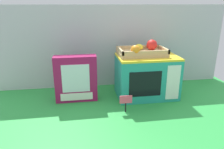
{
  "coord_description": "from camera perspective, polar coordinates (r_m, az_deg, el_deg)",
  "views": [
    {
      "loc": [
        -0.25,
        -1.24,
        0.58
      ],
      "look_at": [
        -0.05,
        0.0,
        0.16
      ],
      "focal_mm": 34.1,
      "sensor_mm": 36.0,
      "label": 1
    }
  ],
  "objects": [
    {
      "name": "price_sign",
      "position": [
        1.18,
        3.73,
        -7.16
      ],
      "size": [
        0.07,
        0.01,
        0.1
      ],
      "color": "black",
      "rests_on": "ground"
    },
    {
      "name": "ground_plane",
      "position": [
        1.39,
        2.2,
        -6.02
      ],
      "size": [
        1.7,
        1.7,
        0.0
      ],
      "primitive_type": "plane",
      "color": "green",
      "rests_on": "ground"
    },
    {
      "name": "toy_microwave",
      "position": [
        1.38,
        9.18,
        -0.42
      ],
      "size": [
        0.37,
        0.25,
        0.27
      ],
      "color": "teal",
      "rests_on": "ground"
    },
    {
      "name": "cookie_set_box",
      "position": [
        1.31,
        -9.65,
        -1.12
      ],
      "size": [
        0.25,
        0.08,
        0.28
      ],
      "color": "#99144C",
      "rests_on": "ground"
    },
    {
      "name": "display_back_panel",
      "position": [
        1.53,
        0.59,
        7.55
      ],
      "size": [
        1.61,
        0.03,
        0.57
      ],
      "primitive_type": "cube",
      "color": "#B7BABF",
      "rests_on": "ground"
    },
    {
      "name": "food_groups_crate",
      "position": [
        1.35,
        8.25,
        6.24
      ],
      "size": [
        0.29,
        0.19,
        0.09
      ],
      "color": "tan",
      "rests_on": "toy_microwave"
    }
  ]
}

